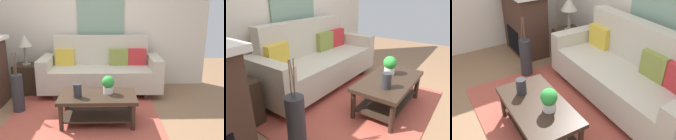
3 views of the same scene
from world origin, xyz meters
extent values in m
plane|color=#8C6647|center=(0.00, 0.00, 0.00)|extent=(8.82, 8.82, 0.00)
cube|color=#B24C3D|center=(0.00, 0.50, 0.01)|extent=(2.28, 1.75, 0.01)
cube|color=beige|center=(0.24, 1.38, 0.32)|extent=(1.83, 0.84, 0.40)
cube|color=beige|center=(0.24, 1.70, 0.80)|extent=(1.83, 0.20, 0.56)
cube|color=beige|center=(-0.78, 1.38, 0.42)|extent=(0.20, 0.84, 0.60)
cube|color=#332319|center=(-0.58, 1.38, 0.06)|extent=(0.08, 0.74, 0.12)
cube|color=#332319|center=(1.06, 1.38, 0.06)|extent=(0.08, 0.74, 0.12)
cube|color=gold|center=(-0.46, 1.57, 0.68)|extent=(0.37, 0.14, 0.32)
cube|color=olive|center=(0.59, 1.57, 0.68)|extent=(0.36, 0.13, 0.32)
cube|color=#332319|center=(0.22, 0.18, 0.41)|extent=(1.10, 0.60, 0.05)
cube|color=#332319|center=(0.22, 0.18, 0.12)|extent=(0.98, 0.50, 0.02)
cylinder|color=#332319|center=(-0.27, -0.07, 0.19)|extent=(0.06, 0.06, 0.38)
cylinder|color=#332319|center=(-0.27, 0.43, 0.19)|extent=(0.06, 0.06, 0.38)
cylinder|color=#332319|center=(0.71, 0.43, 0.19)|extent=(0.06, 0.06, 0.38)
cylinder|color=#2D2D33|center=(-0.06, 0.12, 0.53)|extent=(0.12, 0.12, 0.19)
cylinder|color=white|center=(0.37, 0.25, 0.48)|extent=(0.14, 0.14, 0.10)
sphere|color=green|center=(0.37, 0.25, 0.60)|extent=(0.18, 0.18, 0.18)
cube|color=#332319|center=(-1.18, 1.47, 0.28)|extent=(0.44, 0.44, 0.56)
cylinder|color=gray|center=(-1.18, 1.47, 0.57)|extent=(0.16, 0.16, 0.02)
cylinder|color=gray|center=(-1.18, 1.47, 0.74)|extent=(0.05, 0.05, 0.35)
cone|color=#B2A893|center=(-1.18, 1.47, 1.02)|extent=(0.28, 0.28, 0.22)
cube|color=#472D23|center=(-1.86, 0.95, 0.55)|extent=(0.90, 0.50, 1.10)
cube|color=black|center=(-1.86, 0.69, 0.30)|extent=(0.52, 0.02, 0.44)
cylinder|color=#2D2D33|center=(-1.07, 0.59, 0.31)|extent=(0.18, 0.18, 0.61)
cylinder|color=brown|center=(-1.05, 0.59, 0.79)|extent=(0.03, 0.02, 0.36)
cylinder|color=brown|center=(-1.08, 0.61, 0.79)|extent=(0.02, 0.02, 0.36)
cylinder|color=brown|center=(-1.08, 0.58, 0.79)|extent=(0.01, 0.05, 0.36)
camera|label=1|loc=(0.34, -3.13, 1.72)|focal=39.72mm
camera|label=2|loc=(-2.16, -0.67, 1.51)|focal=32.53mm
camera|label=3|loc=(2.16, -0.66, 2.12)|focal=39.01mm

